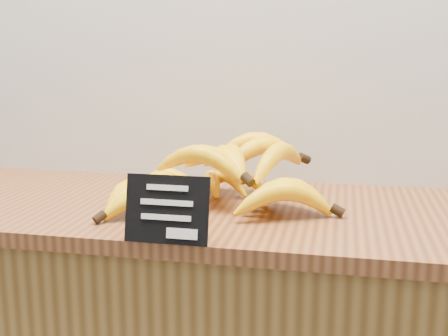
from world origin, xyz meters
TOP-DOWN VIEW (x-y plane):
  - counter_top at (-0.11, 2.75)m, footprint 1.41×0.54m
  - chalkboard_sign at (-0.16, 2.49)m, footprint 0.15×0.03m
  - banana_pile at (-0.12, 2.74)m, footprint 0.52×0.39m

SIDE VIEW (x-z plane):
  - counter_top at x=-0.11m, z-range 0.90..0.93m
  - banana_pile at x=-0.12m, z-range 0.92..1.05m
  - chalkboard_sign at x=-0.16m, z-range 0.93..1.05m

